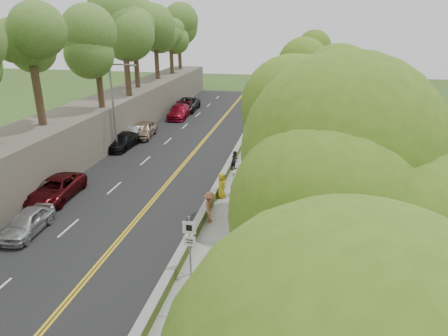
# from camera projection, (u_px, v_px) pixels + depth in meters

# --- Properties ---
(ground) EXTENTS (140.00, 140.00, 0.00)m
(ground) POSITION_uv_depth(u_px,v_px,m) (187.00, 241.00, 22.01)
(ground) COLOR #33511E
(ground) RESTS_ON ground
(road) EXTENTS (11.20, 66.00, 0.04)m
(road) POSITION_uv_depth(u_px,v_px,m) (176.00, 152.00, 36.76)
(road) COLOR black
(road) RESTS_ON ground
(sidewalk) EXTENTS (4.20, 66.00, 0.05)m
(sidewalk) POSITION_uv_depth(u_px,v_px,m) (262.00, 157.00, 35.32)
(sidewalk) COLOR gray
(sidewalk) RESTS_ON ground
(jersey_barrier) EXTENTS (0.42, 66.00, 0.60)m
(jersey_barrier) POSITION_uv_depth(u_px,v_px,m) (236.00, 152.00, 35.64)
(jersey_barrier) COLOR #92D221
(jersey_barrier) RESTS_ON ground
(rock_embankment) EXTENTS (5.00, 66.00, 4.00)m
(rock_embankment) POSITION_uv_depth(u_px,v_px,m) (93.00, 126.00, 37.53)
(rock_embankment) COLOR #595147
(rock_embankment) RESTS_ON ground
(chainlink_fence) EXTENTS (0.04, 66.00, 2.00)m
(chainlink_fence) POSITION_uv_depth(u_px,v_px,m) (286.00, 148.00, 34.60)
(chainlink_fence) COLOR slate
(chainlink_fence) RESTS_ON ground
(trees_embankment) EXTENTS (6.40, 66.00, 13.00)m
(trees_embankment) POSITION_uv_depth(u_px,v_px,m) (86.00, 31.00, 34.45)
(trees_embankment) COLOR #598330
(trees_embankment) RESTS_ON rock_embankment
(trees_fenceside) EXTENTS (7.00, 66.00, 14.00)m
(trees_fenceside) POSITION_uv_depth(u_px,v_px,m) (320.00, 78.00, 32.07)
(trees_fenceside) COLOR #5E8521
(trees_fenceside) RESTS_ON ground
(streetlight) EXTENTS (2.52, 0.22, 8.00)m
(streetlight) POSITION_uv_depth(u_px,v_px,m) (115.00, 102.00, 35.13)
(streetlight) COLOR gray
(streetlight) RESTS_ON ground
(signpost) EXTENTS (0.62, 0.09, 3.10)m
(signpost) POSITION_uv_depth(u_px,v_px,m) (190.00, 240.00, 18.36)
(signpost) COLOR gray
(signpost) RESTS_ON sidewalk
(construction_barrel) EXTENTS (0.55, 0.55, 0.90)m
(construction_barrel) POSITION_uv_depth(u_px,v_px,m) (282.00, 128.00, 42.76)
(construction_barrel) COLOR orange
(construction_barrel) RESTS_ON sidewalk
(concrete_block) EXTENTS (1.52, 1.28, 0.88)m
(concrete_block) POSITION_uv_depth(u_px,v_px,m) (256.00, 288.00, 17.39)
(concrete_block) COLOR gray
(concrete_block) RESTS_ON sidewalk
(car_0) EXTENTS (1.89, 4.06, 1.35)m
(car_0) POSITION_uv_depth(u_px,v_px,m) (27.00, 222.00, 22.54)
(car_0) COLOR #ADAEB2
(car_0) RESTS_ON road
(car_2) EXTENTS (2.71, 5.29, 1.43)m
(car_2) POSITION_uv_depth(u_px,v_px,m) (56.00, 189.00, 26.89)
(car_2) COLOR #4C0C10
(car_2) RESTS_ON road
(car_3) EXTENTS (2.11, 4.79, 1.37)m
(car_3) POSITION_uv_depth(u_px,v_px,m) (123.00, 141.00, 37.50)
(car_3) COLOR black
(car_3) RESTS_ON road
(car_4) EXTENTS (2.34, 4.81, 1.58)m
(car_4) POSITION_uv_depth(u_px,v_px,m) (144.00, 129.00, 40.96)
(car_4) COLOR tan
(car_4) RESTS_ON road
(car_5) EXTENTS (1.54, 4.28, 1.40)m
(car_5) POSITION_uv_depth(u_px,v_px,m) (133.00, 134.00, 39.73)
(car_5) COLOR #A5A8AC
(car_5) RESTS_ON road
(car_6) EXTENTS (3.01, 6.11, 1.67)m
(car_6) POSITION_uv_depth(u_px,v_px,m) (186.00, 105.00, 52.59)
(car_6) COLOR black
(car_6) RESTS_ON road
(car_7) EXTENTS (2.60, 5.58, 1.58)m
(car_7) POSITION_uv_depth(u_px,v_px,m) (179.00, 111.00, 48.92)
(car_7) COLOR maroon
(car_7) RESTS_ON road
(car_8) EXTENTS (1.74, 4.23, 1.43)m
(car_8) POSITION_uv_depth(u_px,v_px,m) (184.00, 102.00, 54.51)
(car_8) COLOR silver
(car_8) RESTS_ON road
(painter_0) EXTENTS (0.69, 0.94, 1.77)m
(painter_0) POSITION_uv_depth(u_px,v_px,m) (222.00, 185.00, 26.96)
(painter_0) COLOR gold
(painter_0) RESTS_ON sidewalk
(painter_1) EXTENTS (0.60, 0.73, 1.73)m
(painter_1) POSITION_uv_depth(u_px,v_px,m) (234.00, 182.00, 27.51)
(painter_1) COLOR silver
(painter_1) RESTS_ON sidewalk
(painter_2) EXTENTS (0.83, 0.92, 1.56)m
(painter_2) POSITION_uv_depth(u_px,v_px,m) (235.00, 160.00, 32.08)
(painter_2) COLOR black
(painter_2) RESTS_ON sidewalk
(painter_3) EXTENTS (0.86, 1.32, 1.93)m
(painter_3) POSITION_uv_depth(u_px,v_px,m) (210.00, 207.00, 23.70)
(painter_3) COLOR brown
(painter_3) RESTS_ON sidewalk
(person_far) EXTENTS (0.96, 0.57, 1.54)m
(person_far) POSITION_uv_depth(u_px,v_px,m) (275.00, 126.00, 42.40)
(person_far) COLOR black
(person_far) RESTS_ON sidewalk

